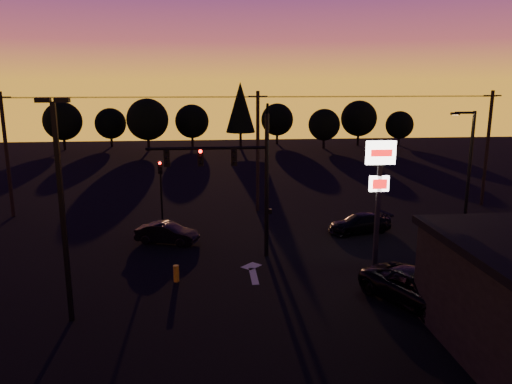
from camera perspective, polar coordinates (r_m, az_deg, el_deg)
ground at (r=24.85m, az=-1.21°, el=-10.51°), size 120.00×120.00×0.00m
lane_arrow at (r=26.42m, az=-0.39°, el=-9.04°), size 1.20×3.10×0.01m
traffic_signal_mast at (r=27.25m, az=-2.10°, el=2.43°), size 6.79×0.52×8.58m
secondary_signal at (r=35.11m, az=-10.83°, el=1.10°), size 0.30×0.31×4.35m
parking_lot_light at (r=21.10m, az=-21.38°, el=-0.58°), size 1.25×0.30×9.14m
pylon_sign at (r=26.23m, az=13.92°, el=1.61°), size 1.50×0.28×6.80m
streetlight at (r=32.73m, az=23.05°, el=2.24°), size 1.55×0.35×8.00m
utility_pole_0 at (r=39.80m, az=-26.60°, el=3.87°), size 1.40×0.26×9.00m
utility_pole_1 at (r=37.32m, az=0.20°, el=4.71°), size 1.40×0.26×9.00m
utility_pole_2 at (r=43.00m, az=24.91°, el=4.60°), size 1.40×0.26×9.00m
power_wires at (r=36.97m, az=0.21°, el=10.82°), size 36.00×1.22×0.07m
bollard at (r=25.34m, az=-9.11°, el=-9.18°), size 0.28×0.28×0.84m
tree_0 at (r=75.77m, az=-21.23°, el=7.55°), size 5.36×5.36×6.74m
tree_1 at (r=77.37m, az=-16.29°, el=7.52°), size 4.54×4.54×5.71m
tree_2 at (r=71.46m, az=-12.30°, el=8.10°), size 5.77×5.78×7.26m
tree_3 at (r=75.05m, az=-7.33°, el=8.02°), size 4.95×4.95×6.22m
tree_4 at (r=72.02m, az=-1.80°, el=9.66°), size 4.18×4.18×9.50m
tree_5 at (r=77.74m, az=2.43°, el=8.27°), size 4.95×4.95×6.22m
tree_6 at (r=72.98m, az=7.80°, el=7.63°), size 4.54×4.54×5.71m
tree_7 at (r=77.39m, az=11.68°, el=8.23°), size 5.36×5.36×6.74m
tree_8 at (r=78.50m, az=16.08°, el=7.37°), size 4.12×4.12×5.19m
car_mid at (r=31.06m, az=-10.13°, el=-4.65°), size 4.03×2.48×1.26m
car_right at (r=33.40m, az=11.78°, el=-3.52°), size 4.50×2.66×1.22m
suv_parked at (r=23.62m, az=18.01°, el=-10.47°), size 4.69×5.98×1.51m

